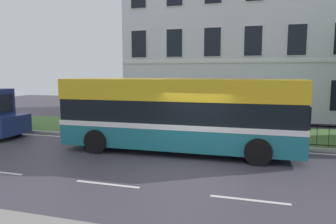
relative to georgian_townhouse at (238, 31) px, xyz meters
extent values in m
cube|color=#423D4A|center=(-0.47, -15.71, -6.49)|extent=(60.00, 56.00, 0.06)
cube|color=silver|center=(-0.47, -12.06, -6.45)|extent=(54.00, 0.14, 0.01)
cube|color=silver|center=(-2.47, -17.51, -6.45)|extent=(2.00, 0.12, 0.01)
cube|color=silver|center=(1.53, -17.51, -6.45)|extent=(2.00, 0.12, 0.01)
cube|color=#9E9E99|center=(-0.47, -11.59, -6.40)|extent=(57.00, 0.24, 0.12)
cube|color=#4E7537|center=(-0.47, -9.08, -6.40)|extent=(57.00, 4.77, 0.12)
cube|color=white|center=(0.00, 0.01, -1.08)|extent=(14.91, 10.77, 10.52)
cube|color=white|center=(0.00, -5.41, -2.53)|extent=(14.91, 0.06, 0.20)
cube|color=#2D333D|center=(0.00, -5.42, -5.24)|extent=(1.10, 0.06, 2.20)
cube|color=white|center=(-6.21, -5.42, -4.56)|extent=(1.14, 0.04, 1.88)
cube|color=black|center=(-6.21, -5.44, -4.56)|extent=(1.04, 0.03, 1.78)
cube|color=white|center=(-3.73, -5.42, -4.56)|extent=(1.14, 0.04, 1.88)
cube|color=black|center=(-3.73, -5.44, -4.56)|extent=(1.04, 0.03, 1.78)
cube|color=white|center=(-1.24, -5.42, -4.56)|extent=(1.14, 0.04, 1.88)
cube|color=black|center=(-1.24, -5.44, -4.56)|extent=(1.04, 0.03, 1.78)
cube|color=white|center=(1.24, -5.42, -4.56)|extent=(1.14, 0.04, 1.88)
cube|color=black|center=(1.24, -5.44, -4.56)|extent=(1.04, 0.03, 1.78)
cube|color=white|center=(3.73, -5.42, -4.56)|extent=(1.14, 0.04, 1.88)
cube|color=black|center=(3.73, -5.44, -4.56)|extent=(1.04, 0.03, 1.78)
cube|color=white|center=(-6.21, -5.42, -1.32)|extent=(1.14, 0.04, 1.88)
cube|color=black|center=(-6.21, -5.44, -1.32)|extent=(1.04, 0.03, 1.78)
cube|color=white|center=(-3.73, -5.42, -1.32)|extent=(1.14, 0.04, 1.88)
cube|color=black|center=(-3.73, -5.44, -1.32)|extent=(1.04, 0.03, 1.78)
cube|color=white|center=(-1.24, -5.42, -1.32)|extent=(1.14, 0.04, 1.88)
cube|color=black|center=(-1.24, -5.44, -1.32)|extent=(1.04, 0.03, 1.78)
cube|color=white|center=(1.24, -5.42, -1.32)|extent=(1.14, 0.04, 1.88)
cube|color=black|center=(1.24, -5.44, -1.32)|extent=(1.04, 0.03, 1.78)
cube|color=white|center=(3.73, -5.42, -1.32)|extent=(1.14, 0.04, 1.88)
cube|color=black|center=(3.73, -5.44, -1.32)|extent=(1.04, 0.03, 1.78)
cube|color=black|center=(0.00, -11.31, -5.39)|extent=(13.61, 0.04, 0.04)
cube|color=black|center=(0.00, -11.31, -6.26)|extent=(13.61, 0.04, 0.04)
cylinder|color=black|center=(-6.80, -11.31, -5.86)|extent=(0.02, 0.02, 0.95)
cylinder|color=black|center=(-6.35, -11.31, -5.86)|extent=(0.02, 0.02, 0.95)
cylinder|color=black|center=(-5.90, -11.31, -5.86)|extent=(0.02, 0.02, 0.95)
cylinder|color=black|center=(-5.44, -11.31, -5.86)|extent=(0.02, 0.02, 0.95)
cylinder|color=black|center=(-4.99, -11.31, -5.86)|extent=(0.02, 0.02, 0.95)
cylinder|color=black|center=(-4.54, -11.31, -5.86)|extent=(0.02, 0.02, 0.95)
cylinder|color=black|center=(-4.08, -11.31, -5.86)|extent=(0.02, 0.02, 0.95)
cylinder|color=black|center=(-3.63, -11.31, -5.86)|extent=(0.02, 0.02, 0.95)
cylinder|color=black|center=(-3.18, -11.31, -5.86)|extent=(0.02, 0.02, 0.95)
cylinder|color=black|center=(-2.72, -11.31, -5.86)|extent=(0.02, 0.02, 0.95)
cylinder|color=black|center=(-2.27, -11.31, -5.86)|extent=(0.02, 0.02, 0.95)
cylinder|color=black|center=(-1.81, -11.31, -5.86)|extent=(0.02, 0.02, 0.95)
cylinder|color=black|center=(-1.36, -11.31, -5.86)|extent=(0.02, 0.02, 0.95)
cylinder|color=black|center=(-0.91, -11.31, -5.86)|extent=(0.02, 0.02, 0.95)
cylinder|color=black|center=(-0.45, -11.31, -5.86)|extent=(0.02, 0.02, 0.95)
cylinder|color=black|center=(0.00, -11.31, -5.86)|extent=(0.02, 0.02, 0.95)
cylinder|color=black|center=(0.45, -11.31, -5.86)|extent=(0.02, 0.02, 0.95)
cylinder|color=black|center=(0.91, -11.31, -5.86)|extent=(0.02, 0.02, 0.95)
cylinder|color=black|center=(1.36, -11.31, -5.86)|extent=(0.02, 0.02, 0.95)
cylinder|color=black|center=(1.81, -11.31, -5.86)|extent=(0.02, 0.02, 0.95)
cylinder|color=black|center=(2.27, -11.31, -5.86)|extent=(0.02, 0.02, 0.95)
cylinder|color=black|center=(2.72, -11.31, -5.86)|extent=(0.02, 0.02, 0.95)
cylinder|color=black|center=(3.18, -11.31, -5.86)|extent=(0.02, 0.02, 0.95)
cylinder|color=black|center=(3.63, -11.31, -5.86)|extent=(0.02, 0.02, 0.95)
cylinder|color=black|center=(4.08, -11.31, -5.86)|extent=(0.02, 0.02, 0.95)
cylinder|color=black|center=(4.54, -11.31, -5.86)|extent=(0.02, 0.02, 0.95)
cube|color=#1D6D7A|center=(-1.43, -13.20, -5.71)|extent=(9.52, 2.62, 0.97)
cube|color=white|center=(-1.43, -13.20, -5.26)|extent=(9.54, 2.64, 0.20)
cube|color=black|center=(-1.43, -13.20, -4.76)|extent=(9.44, 2.58, 0.92)
cube|color=gold|center=(-1.43, -13.20, -3.90)|extent=(9.52, 2.62, 0.81)
cube|color=black|center=(3.33, -13.12, -4.81)|extent=(0.09, 2.07, 0.85)
cube|color=black|center=(3.33, -13.12, -3.94)|extent=(0.09, 1.78, 0.52)
cylinder|color=silver|center=(3.31, -12.33, -5.98)|extent=(0.04, 0.20, 0.20)
cylinder|color=silver|center=(3.34, -13.91, -5.98)|extent=(0.04, 0.20, 0.20)
cylinder|color=black|center=(1.68, -11.97, -5.98)|extent=(0.96, 0.32, 0.96)
cylinder|color=black|center=(1.71, -14.33, -5.98)|extent=(0.96, 0.32, 0.96)
cylinder|color=black|center=(-4.58, -12.07, -5.98)|extent=(0.96, 0.32, 0.96)
cylinder|color=black|center=(-4.54, -14.44, -5.98)|extent=(0.96, 0.32, 0.96)
cube|color=navy|center=(-9.99, -13.17, -5.78)|extent=(1.03, 1.95, 0.92)
cube|color=black|center=(-10.46, -13.16, -4.75)|extent=(0.09, 1.54, 0.89)
cylinder|color=black|center=(-10.37, -12.24, -6.12)|extent=(0.68, 0.23, 0.68)
camera|label=1|loc=(1.64, -25.29, -3.25)|focal=33.02mm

